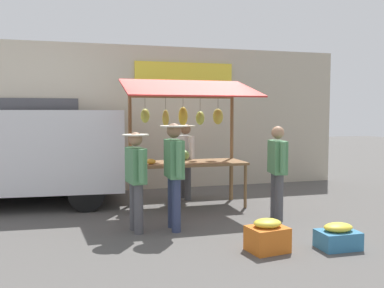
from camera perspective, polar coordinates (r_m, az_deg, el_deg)
The scene contains 10 objects.
ground_plane at distance 8.32m, azimuth -0.57°, elevation -8.47°, with size 40.00×40.00×0.00m, color #514F4C.
street_backdrop at distance 10.24m, azimuth -4.09°, elevation 3.51°, with size 9.00×0.30×3.40m.
market_stall at distance 8.17m, azimuth -0.63°, elevation 2.31°, with size 2.50×1.46×2.50m.
vendor_with_sunhat at distance 8.92m, azimuth -0.86°, elevation -1.51°, with size 0.41×0.68×1.59m.
shopper_in_striped_shirt at distance 6.52m, azimuth -7.59°, elevation -4.05°, with size 0.40×0.66×1.54m.
shopper_in_grey_tee at distance 7.38m, azimuth 11.45°, elevation -2.91°, with size 0.30×0.68×1.60m.
shopper_with_ponytail at distance 6.57m, azimuth -2.44°, elevation -3.11°, with size 0.43×0.71×1.67m.
parked_van at distance 9.03m, azimuth -24.43°, elevation -0.64°, with size 4.52×2.16×1.88m.
produce_crate_near at distance 5.79m, azimuth 10.14°, elevation -12.18°, with size 0.55×0.47×0.44m.
produce_crate_side at distance 6.16m, azimuth 19.11°, elevation -11.78°, with size 0.54×0.39×0.35m.
Camera 1 is at (2.12, 7.83, 1.84)m, focal length 39.47 mm.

